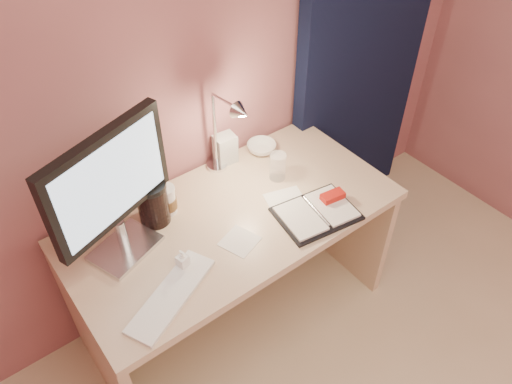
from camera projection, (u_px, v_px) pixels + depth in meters
room at (353, 35)px, 2.42m from camera, size 3.50×3.50×3.50m
desk at (225, 241)px, 2.28m from camera, size 1.40×0.70×0.73m
monitor at (109, 187)px, 1.72m from camera, size 0.50×0.26×0.55m
keyboard at (171, 295)px, 1.78m from camera, size 0.42×0.28×0.02m
planner at (318, 212)px, 2.08m from camera, size 0.36×0.29×0.05m
paper_a at (240, 241)px, 1.97m from camera, size 0.17×0.17×0.00m
paper_b at (287, 202)px, 2.14m from camera, size 0.20×0.20×0.00m
coffee_cup at (167, 201)px, 2.06m from camera, size 0.08×0.08×0.13m
clear_cup at (278, 166)px, 2.22m from camera, size 0.07×0.07×0.13m
bowl at (262, 148)px, 2.39m from camera, size 0.18×0.18×0.04m
lotion_bottle at (182, 259)px, 1.85m from camera, size 0.05×0.05×0.09m
dark_jar at (153, 204)px, 2.00m from camera, size 0.13×0.13×0.18m
product_box at (225, 149)px, 2.30m from camera, size 0.10×0.08×0.14m
desk_lamp at (225, 133)px, 2.07m from camera, size 0.12×0.26×0.41m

